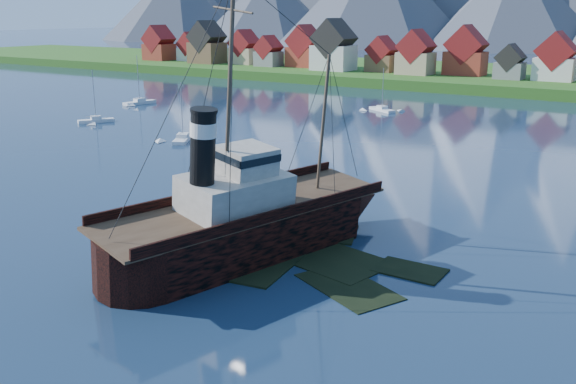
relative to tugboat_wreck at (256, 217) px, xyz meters
The scene contains 10 objects.
ground 3.87m from the tugboat_wreck, 106.23° to the right, with size 1400.00×1400.00×0.00m, color #182A43.
shoal 3.88m from the tugboat_wreck, 11.39° to the left, with size 31.71×21.24×1.14m.
shore_bank 168.13m from the tugboat_wreck, 90.19° to the left, with size 600.00×80.00×3.20m, color #244B15.
seawall 130.14m from the tugboat_wreck, 90.24° to the left, with size 600.00×2.50×2.00m, color #3F3D38.
town 154.11m from the tugboat_wreck, 102.63° to the left, with size 250.96×16.69×17.30m.
tugboat_wreck is the anchor object (origin of this frame).
sailboat_a 56.78m from the tugboat_wreck, 138.77° to the left, with size 6.37×8.67×10.72m.
sailboat_b 106.80m from the tugboat_wreck, 141.20° to the left, with size 3.54×8.81×12.43m.
sailboat_c 93.17m from the tugboat_wreck, 107.27° to the left, with size 7.84×5.86×10.28m.
sailboat_f 82.72m from the tugboat_wreck, 149.16° to the left, with size 5.32×7.15×11.20m.
Camera 1 is at (34.43, -45.25, 22.16)m, focal length 40.00 mm.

